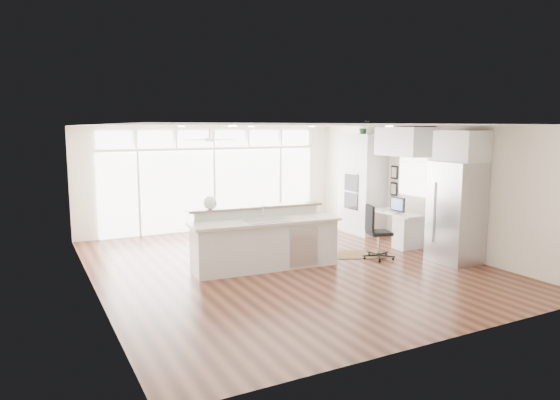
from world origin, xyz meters
TOP-DOWN VIEW (x-y plane):
  - floor at (0.00, 0.00)m, footprint 7.00×8.00m
  - ceiling at (0.00, 0.00)m, footprint 7.00×8.00m
  - wall_back at (0.00, 4.00)m, footprint 7.00×0.04m
  - wall_front at (0.00, -4.00)m, footprint 7.00×0.04m
  - wall_left at (-3.50, 0.00)m, footprint 0.04×8.00m
  - wall_right at (3.50, 0.00)m, footprint 0.04×8.00m
  - glass_wall at (0.00, 3.94)m, footprint 5.80×0.06m
  - transom_row at (0.00, 3.94)m, footprint 5.90×0.06m
  - desk_window at (3.46, 0.30)m, footprint 0.04×0.85m
  - ceiling_fan at (-0.50, 2.80)m, footprint 1.16×1.16m
  - recessed_lights at (0.00, 0.20)m, footprint 3.40×3.00m
  - oven_cabinet at (3.17, 1.80)m, footprint 0.64×1.20m
  - desk_nook at (3.13, 0.30)m, footprint 0.72×1.30m
  - upper_cabinets at (3.17, 0.30)m, footprint 0.64×1.30m
  - refrigerator at (3.11, -1.35)m, footprint 0.76×0.90m
  - fridge_cabinet at (3.17, -1.35)m, footprint 0.64×0.90m
  - framed_photos at (3.46, 0.92)m, footprint 0.06×0.22m
  - kitchen_island at (-0.43, -0.01)m, footprint 2.94×1.29m
  - rug at (1.74, -0.03)m, footprint 1.18×1.04m
  - office_chair at (1.92, -0.47)m, footprint 0.70×0.67m
  - fishbowl at (-1.35, 0.46)m, footprint 0.30×0.30m
  - monitor at (3.05, 0.30)m, footprint 0.08×0.44m
  - keyboard at (2.88, 0.30)m, footprint 0.16×0.37m
  - potted_plant at (3.17, 1.80)m, footprint 0.33×0.36m

SIDE VIEW (x-z plane):
  - floor at x=0.00m, z-range -0.02..0.00m
  - rug at x=1.74m, z-range 0.00..0.01m
  - desk_nook at x=3.13m, z-range 0.00..0.76m
  - office_chair at x=1.92m, z-range 0.00..1.10m
  - kitchen_island at x=-0.43m, z-range 0.00..1.14m
  - keyboard at x=2.88m, z-range 0.76..0.78m
  - monitor at x=3.05m, z-range 0.76..1.13m
  - refrigerator at x=3.11m, z-range 0.00..2.00m
  - glass_wall at x=0.00m, z-range 0.01..2.09m
  - oven_cabinet at x=3.17m, z-range 0.00..2.50m
  - fishbowl at x=-1.35m, z-range 1.14..1.39m
  - wall_back at x=0.00m, z-range 0.00..2.70m
  - wall_front at x=0.00m, z-range 0.00..2.70m
  - wall_left at x=-3.50m, z-range 0.00..2.70m
  - wall_right at x=3.50m, z-range 0.00..2.70m
  - framed_photos at x=3.46m, z-range 1.00..1.80m
  - desk_window at x=3.46m, z-range 1.12..1.98m
  - fridge_cabinet at x=3.17m, z-range 2.00..2.60m
  - upper_cabinets at x=3.17m, z-range 2.03..2.67m
  - transom_row at x=0.00m, z-range 2.18..2.58m
  - ceiling_fan at x=-0.50m, z-range 2.32..2.64m
  - potted_plant at x=3.17m, z-range 2.50..2.76m
  - recessed_lights at x=0.00m, z-range 2.67..2.69m
  - ceiling at x=0.00m, z-range 2.69..2.71m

